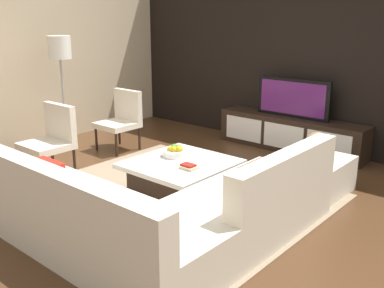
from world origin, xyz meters
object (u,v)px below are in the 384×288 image
(accent_chair_near, at_px, (52,136))
(fruit_bowl, at_px, (175,152))
(television, at_px, (293,98))
(ottoman, at_px, (315,174))
(sectional_couch, at_px, (161,213))
(coffee_table, at_px, (181,177))
(book_stack, at_px, (189,167))
(media_console, at_px, (291,134))
(decorative_ball, at_px, (317,145))
(accent_chair_far, at_px, (122,117))
(floor_lamp, at_px, (60,54))

(accent_chair_near, relative_size, fruit_bowl, 3.11)
(television, relative_size, ottoman, 1.61)
(accent_chair_near, xyz_separation_m, ottoman, (2.75, 1.60, -0.29))
(sectional_couch, xyz_separation_m, accent_chair_near, (-2.29, 0.41, 0.21))
(coffee_table, height_order, book_stack, book_stack)
(media_console, distance_m, ottoman, 1.58)
(media_console, bearing_deg, sectional_couch, -80.88)
(decorative_ball, xyz_separation_m, book_stack, (-0.86, -1.19, -0.14))
(coffee_table, distance_m, accent_chair_near, 1.77)
(media_console, xyz_separation_m, television, (0.00, 0.00, 0.53))
(sectional_couch, bearing_deg, book_stack, 115.74)
(coffee_table, bearing_deg, decorative_ball, 44.56)
(television, height_order, accent_chair_far, television)
(media_console, distance_m, sectional_couch, 3.28)
(media_console, xyz_separation_m, coffee_table, (-0.10, -2.30, -0.05))
(media_console, height_order, accent_chair_far, accent_chair_far)
(coffee_table, relative_size, decorative_ball, 3.77)
(floor_lamp, bearing_deg, book_stack, -6.60)
(accent_chair_far, distance_m, book_stack, 2.23)
(sectional_couch, distance_m, ottoman, 2.06)
(television, height_order, accent_chair_near, television)
(coffee_table, relative_size, accent_chair_near, 1.24)
(sectional_couch, xyz_separation_m, floor_lamp, (-3.09, 1.13, 1.11))
(fruit_bowl, bearing_deg, book_stack, -29.08)
(television, relative_size, decorative_ball, 3.95)
(accent_chair_far, relative_size, book_stack, 5.08)
(accent_chair_far, bearing_deg, fruit_bowl, -26.92)
(media_console, relative_size, coffee_table, 2.07)
(coffee_table, height_order, ottoman, ottoman)
(ottoman, bearing_deg, decorative_ball, 0.00)
(television, distance_m, decorative_ball, 1.59)
(media_console, xyz_separation_m, floor_lamp, (-2.57, -2.10, 1.14))
(fruit_bowl, xyz_separation_m, decorative_ball, (1.26, 0.96, 0.11))
(accent_chair_near, height_order, accent_chair_far, same)
(accent_chair_near, xyz_separation_m, decorative_ball, (2.75, 1.60, 0.05))
(sectional_couch, xyz_separation_m, book_stack, (-0.40, 0.82, 0.12))
(sectional_couch, height_order, ottoman, sectional_couch)
(coffee_table, distance_m, book_stack, 0.32)
(ottoman, distance_m, accent_chair_far, 2.95)
(sectional_couch, distance_m, book_stack, 0.92)
(media_console, distance_m, television, 0.53)
(television, distance_m, ottoman, 1.68)
(television, xyz_separation_m, fruit_bowl, (-0.28, -2.19, -0.35))
(coffee_table, bearing_deg, accent_chair_near, -162.42)
(ottoman, distance_m, book_stack, 1.48)
(accent_chair_near, xyz_separation_m, fruit_bowl, (1.49, 0.63, -0.05))
(ottoman, height_order, fruit_bowl, fruit_bowl)
(media_console, bearing_deg, decorative_ball, -51.32)
(television, distance_m, fruit_bowl, 2.24)
(accent_chair_near, distance_m, accent_chair_far, 1.28)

